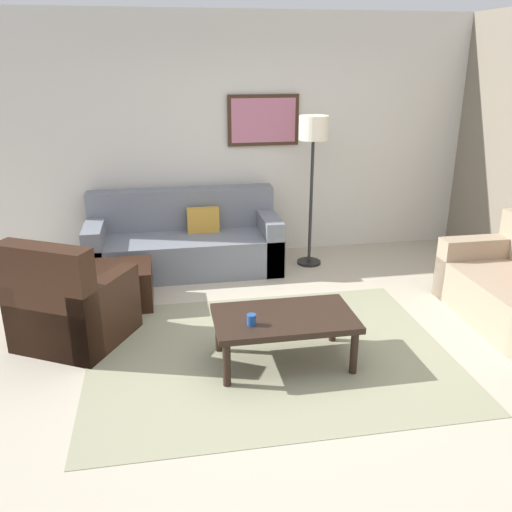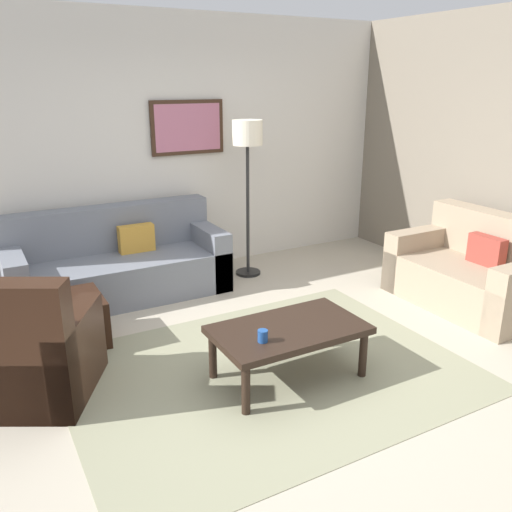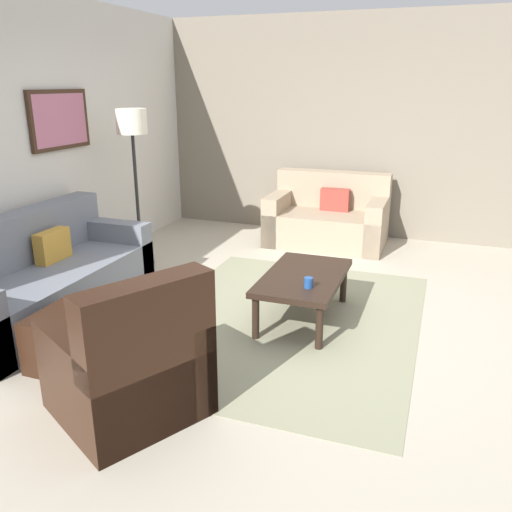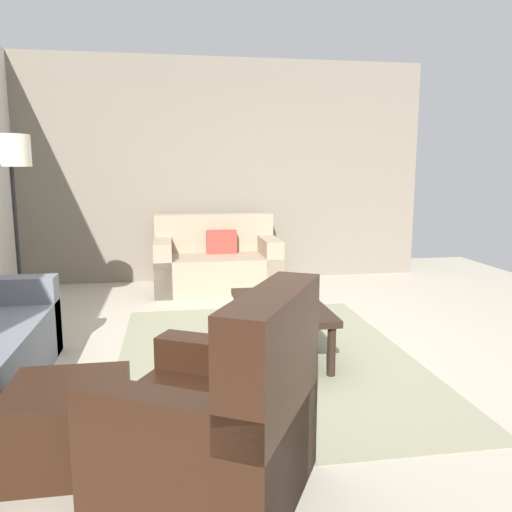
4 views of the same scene
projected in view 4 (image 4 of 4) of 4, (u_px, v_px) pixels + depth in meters
ground_plane at (266, 359)px, 3.92m from camera, size 8.00×8.00×0.00m
stone_feature_panel at (224, 171)px, 6.60m from camera, size 0.12×5.20×2.80m
area_rug at (266, 358)px, 3.92m from camera, size 2.92×2.23×0.01m
couch_loveseat at (216, 264)px, 6.22m from camera, size 0.90×1.45×0.88m
armchair_leather at (223, 432)px, 2.22m from camera, size 1.09×1.09×0.95m
ottoman at (68, 424)px, 2.51m from camera, size 0.56×0.56×0.40m
coffee_table at (280, 309)px, 3.97m from camera, size 1.10×0.64×0.41m
cup at (304, 306)px, 3.70m from camera, size 0.07×0.07×0.09m
lamp_standing at (12, 172)px, 4.23m from camera, size 0.32×0.32×1.71m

